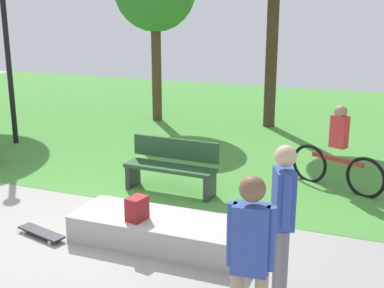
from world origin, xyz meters
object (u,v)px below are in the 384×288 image
Objects in this scene: skateboard_spare at (234,253)px; skateboard_by_ledge at (41,232)px; backpack_on_ledge at (137,209)px; park_bench_far_left at (172,165)px; skater_watching at (250,254)px; concrete_ledge at (160,230)px; skater_performing_trick at (283,211)px; lamp_post at (6,35)px; cyclist_on_bicycle at (338,154)px.

skateboard_by_ledge is at bearing -171.64° from skateboard_spare.
backpack_on_ledge is 0.20× the size of park_bench_far_left.
concrete_ledge is at bearing 133.96° from skater_watching.
concrete_ledge is 2.62m from skater_watching.
backpack_on_ledge reaches higher than concrete_ledge.
skater_performing_trick is 1.39m from skateboard_spare.
backpack_on_ledge is 0.18× the size of skater_watching.
lamp_post is (-4.68, 1.57, 2.01)m from park_bench_far_left.
skateboard_by_ledge is at bearing 158.06° from skater_watching.
skateboard_by_ledge is (-3.34, 1.35, -0.97)m from skater_watching.
backpack_on_ledge is 0.44× the size of skateboard_spare.
skater_watching reaches higher than cyclist_on_bicycle.
skateboard_spare is at bearing -28.68° from lamp_post.
skateboard_by_ledge and skateboard_spare have the same top height.
backpack_on_ledge is at bearing 140.68° from skater_watching.
skater_watching is 2.10m from skateboard_spare.
skateboard_by_ledge is 0.51× the size of park_bench_far_left.
park_bench_far_left is at bearing -155.51° from cyclist_on_bicycle.
skater_performing_trick is at bearing -22.03° from concrete_ledge.
park_bench_far_left reaches higher than skateboard_by_ledge.
lamp_post is 7.54m from cyclist_on_bicycle.
concrete_ledge is 3.68m from cyclist_on_bicycle.
skater_performing_trick reaches higher than cyclist_on_bicycle.
concrete_ledge is at bearing 177.81° from skateboard_spare.
skater_watching is 0.43× the size of lamp_post.
skater_performing_trick is 0.43× the size of lamp_post.
skater_performing_trick is 8.38m from lamp_post.
backpack_on_ledge is 0.08× the size of lamp_post.
concrete_ledge is at bearing 157.97° from skater_performing_trick.
lamp_post is at bearing 149.60° from skater_performing_trick.
cyclist_on_bicycle is (7.29, -0.37, -1.86)m from lamp_post.
backpack_on_ledge is 2.09m from park_bench_far_left.
concrete_ledge is 0.46m from backpack_on_ledge.
skater_performing_trick is at bearing -4.83° from skateboard_by_ledge.
backpack_on_ledge is 2.59m from skater_watching.
lamp_post reaches higher than skateboard_by_ledge.
park_bench_far_left is at bearing 109.12° from concrete_ledge.
skateboard_by_ledge is at bearing 112.47° from backpack_on_ledge.
cyclist_on_bicycle is at bearing 24.49° from park_bench_far_left.
cyclist_on_bicycle is (0.91, 3.12, 0.57)m from skateboard_spare.
lamp_post is 2.42× the size of cyclist_on_bicycle.
skater_watching is 8.90m from lamp_post.
skater_watching is (-0.07, -1.06, 0.00)m from skater_performing_trick.
skater_performing_trick is at bearing -46.92° from park_bench_far_left.
park_bench_far_left is (0.97, 2.32, 0.42)m from skateboard_by_ledge.
skater_watching is (1.97, -1.61, 0.50)m from backpack_on_ledge.
skateboard_spare is 7.67m from lamp_post.
lamp_post is at bearing 66.11° from backpack_on_ledge.
park_bench_far_left is at bearing 67.23° from skateboard_by_ledge.
park_bench_far_left is at bearing 131.56° from skateboard_spare.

